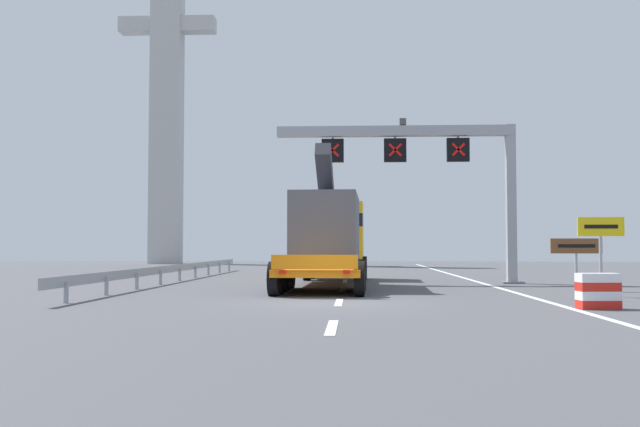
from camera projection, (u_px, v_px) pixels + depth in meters
The scene contains 10 objects.
ground at pixel (328, 303), 19.74m from camera, with size 112.00×112.00×0.00m, color #4C4C51.
lane_markings at pixel (348, 270), 47.72m from camera, with size 0.20×70.73×0.01m.
edge_line_right at pixel (478, 282), 31.41m from camera, with size 0.20×63.00×0.01m, color silver.
overhead_lane_gantry at pixel (429, 157), 30.71m from camera, with size 10.52×0.90×7.11m.
heavy_haul_truck_orange at pixel (331, 237), 29.86m from camera, with size 3.34×14.12×5.30m.
exit_sign_yellow at pixel (601, 236), 22.35m from camera, with size 1.44×0.15×2.50m.
tourist_info_sign_brown at pixel (576, 250), 25.12m from camera, with size 1.80×0.15×1.86m.
crash_barrier_striped at pixel (598, 291), 17.86m from camera, with size 1.04×0.59×0.90m.
guardrail_left at pixel (179, 269), 32.52m from camera, with size 0.13×28.85×0.76m.
bridge_pylon_distant at pixel (167, 67), 66.60m from camera, with size 9.00×2.00×36.06m.
Camera 1 is at (0.74, -19.82, 1.57)m, focal length 39.94 mm.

